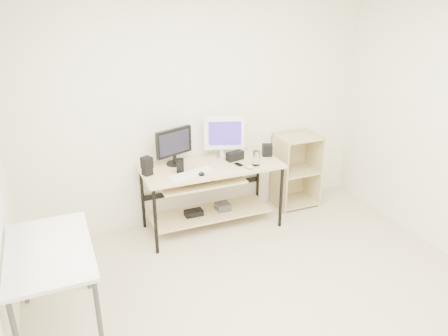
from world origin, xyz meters
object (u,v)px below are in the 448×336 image
white_imac (224,134)px  side_table (50,258)px  shelf_unit (295,169)px  audio_controller (180,166)px  black_monitor (174,144)px  desk (209,183)px

white_imac → side_table: bearing=-128.6°
shelf_unit → audio_controller: 1.58m
shelf_unit → black_monitor: size_ratio=2.13×
black_monitor → desk: bearing=-47.9°
desk → white_imac: 0.57m
shelf_unit → white_imac: bearing=-179.9°
desk → black_monitor: size_ratio=3.54×
desk → side_table: bearing=-147.3°
white_imac → audio_controller: (-0.58, -0.23, -0.20)m
shelf_unit → white_imac: (-0.94, -0.00, 0.57)m
desk → white_imac: (0.24, 0.16, 0.49)m
shelf_unit → black_monitor: bearing=179.6°
shelf_unit → audio_controller: audio_controller is taller
desk → shelf_unit: size_ratio=1.67×
side_table → black_monitor: (1.33, 1.23, 0.31)m
shelf_unit → black_monitor: black_monitor is taller
side_table → black_monitor: size_ratio=2.36×
side_table → white_imac: white_imac is taller
desk → shelf_unit: shelf_unit is taller
desk → audio_controller: (-0.34, -0.07, 0.29)m
side_table → audio_controller: audio_controller is taller
side_table → shelf_unit: bearing=23.3°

